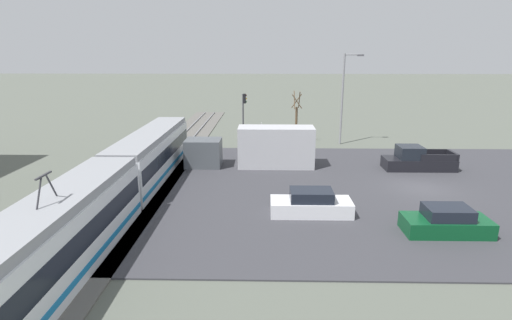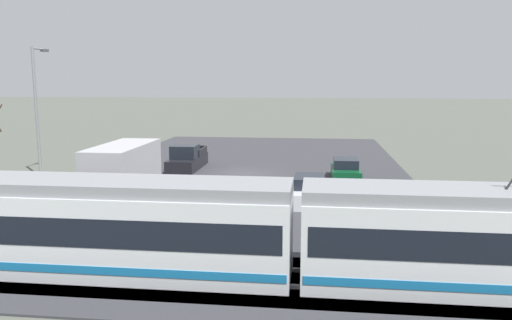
% 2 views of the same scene
% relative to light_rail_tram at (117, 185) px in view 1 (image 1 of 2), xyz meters
% --- Properties ---
extents(ground_plane, '(320.00, 320.00, 0.00)m').
position_rel_light_rail_tram_xyz_m(ground_plane, '(4.49, -19.26, -1.69)').
color(ground_plane, '#565B51').
extents(road_surface, '(23.49, 45.48, 0.08)m').
position_rel_light_rail_tram_xyz_m(road_surface, '(4.49, -19.26, -1.65)').
color(road_surface, '#38383D').
rests_on(road_surface, ground).
extents(rail_bed, '(72.43, 4.40, 0.22)m').
position_rel_light_rail_tram_xyz_m(rail_bed, '(4.49, -0.00, -1.64)').
color(rail_bed, '#5B5954').
rests_on(rail_bed, ground).
extents(light_rail_tram, '(28.74, 2.69, 4.45)m').
position_rel_light_rail_tram_xyz_m(light_rail_tram, '(0.00, 0.00, 0.00)').
color(light_rail_tram, white).
rests_on(light_rail_tram, ground).
extents(box_truck, '(2.33, 10.38, 3.27)m').
position_rel_light_rail_tram_xyz_m(box_truck, '(9.76, -8.01, -0.10)').
color(box_truck, '#4C5156').
rests_on(box_truck, ground).
extents(pickup_truck, '(2.03, 5.46, 1.88)m').
position_rel_light_rail_tram_xyz_m(pickup_truck, '(9.17, -20.68, -0.90)').
color(pickup_truck, black).
rests_on(pickup_truck, ground).
extents(sedan_car_0, '(1.86, 4.63, 1.45)m').
position_rel_light_rail_tram_xyz_m(sedan_car_0, '(-0.25, -11.19, -1.01)').
color(sedan_car_0, silver).
rests_on(sedan_car_0, ground).
extents(sedan_car_1, '(1.88, 4.30, 1.44)m').
position_rel_light_rail_tram_xyz_m(sedan_car_1, '(-2.64, -17.84, -1.01)').
color(sedan_car_1, '#0C4723').
rests_on(sedan_car_1, ground).
extents(traffic_light_pole, '(0.28, 0.47, 5.18)m').
position_rel_light_rail_tram_xyz_m(traffic_light_pole, '(17.96, -6.42, 1.67)').
color(traffic_light_pole, '#47474C').
rests_on(traffic_light_pole, ground).
extents(street_tree, '(1.26, 1.05, 5.37)m').
position_rel_light_rail_tram_xyz_m(street_tree, '(18.83, -11.76, 0.76)').
color(street_tree, brown).
rests_on(street_tree, ground).
extents(street_lamp_near_crossing, '(0.36, 1.95, 9.04)m').
position_rel_light_rail_tram_xyz_m(street_lamp_near_crossing, '(18.57, -16.46, 3.47)').
color(street_lamp_near_crossing, gray).
rests_on(street_lamp_near_crossing, ground).
extents(no_parking_sign, '(0.32, 0.08, 2.35)m').
position_rel_light_rail_tram_xyz_m(no_parking_sign, '(17.72, -8.18, -0.26)').
color(no_parking_sign, gray).
rests_on(no_parking_sign, ground).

